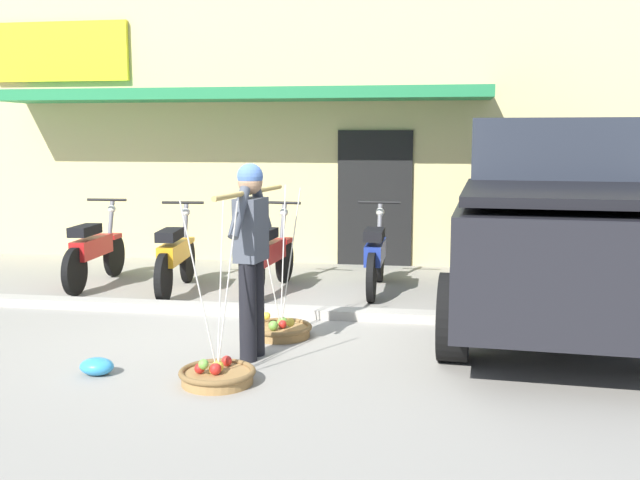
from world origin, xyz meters
name	(u,v)px	position (x,y,z in m)	size (l,w,h in m)	color
ground_plane	(267,333)	(0.00, 0.00, 0.00)	(90.00, 90.00, 0.00)	gray
sidewalk_curb	(282,311)	(0.00, 0.70, 0.05)	(20.00, 0.24, 0.10)	#AEA89C
fruit_vendor	(251,247)	(0.06, -0.81, 0.98)	(0.25, 1.41, 1.70)	black
fruit_basket_left_side	(281,329)	(0.16, -0.11, 0.08)	(0.60, 0.60, 1.45)	#9E7542
fruit_basket_right_side	(217,374)	(-0.04, -1.51, 0.08)	(0.60, 0.60, 1.45)	#9E7542
motorcycle_nearest_shop	(94,251)	(-2.73, 1.90, 0.45)	(0.54, 1.82, 1.09)	black
motorcycle_second_in_row	(175,256)	(-1.55, 1.67, 0.45)	(0.54, 1.82, 1.09)	black
motorcycle_third_in_row	(269,256)	(-0.41, 1.86, 0.45)	(0.54, 1.82, 1.09)	black
motorcycle_end_of_row	(376,256)	(0.88, 2.11, 0.45)	(0.54, 1.82, 1.09)	black
parked_truck	(557,223)	(2.84, 0.94, 1.03)	(2.40, 4.81, 2.10)	black
storefront_building	(281,125)	(-1.25, 6.50, 2.10)	(13.00, 6.00, 4.20)	#DBC684
plastic_litter_bag	(97,366)	(-1.07, -1.46, 0.07)	(0.28, 0.22, 0.14)	#3393D1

